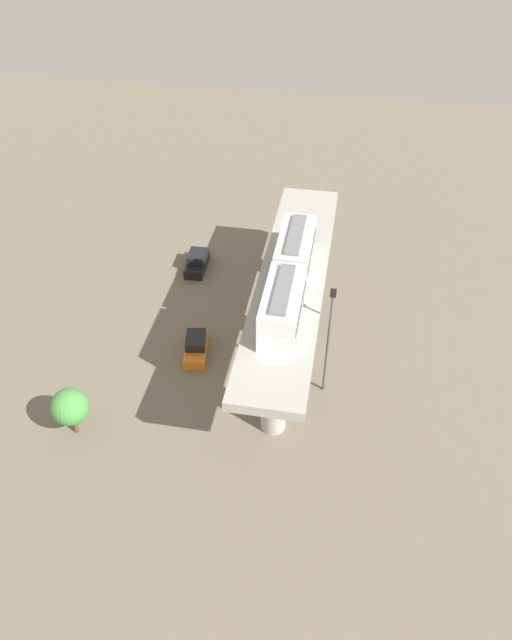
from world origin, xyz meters
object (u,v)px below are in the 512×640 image
signal_post (328,338)px  parked_car_black (197,262)px  train (289,278)px  parked_car_orange (196,347)px  tree_near_viaduct (70,407)px

signal_post → parked_car_black: bearing=134.5°
train → parked_car_orange: size_ratio=3.05×
parked_car_orange → signal_post: bearing=-21.7°
train → parked_car_orange: train is taller
train → signal_post: train is taller
parked_car_orange → parked_car_black: bearing=93.9°
parked_car_black → tree_near_viaduct: size_ratio=1.02×
parked_car_black → parked_car_orange: bearing=-78.0°
train → parked_car_orange: 11.36m
tree_near_viaduct → train: bearing=34.1°
train → tree_near_viaduct: bearing=-145.9°
parked_car_black → tree_near_viaduct: (-3.76, -21.90, 2.01)m
tree_near_viaduct → signal_post: (17.86, 7.52, 2.86)m
train → signal_post: (3.40, -2.27, -3.49)m
parked_car_black → parked_car_orange: (3.00, -12.09, 0.00)m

